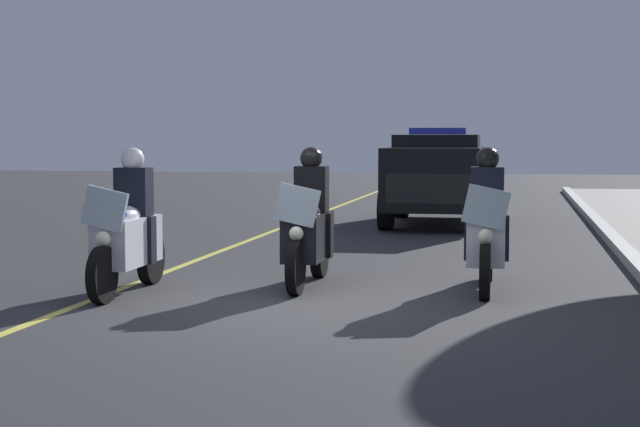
# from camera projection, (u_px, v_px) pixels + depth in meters

# --- Properties ---
(ground_plane) EXTENTS (80.00, 80.00, 0.00)m
(ground_plane) POSITION_uv_depth(u_px,v_px,m) (293.00, 306.00, 10.50)
(ground_plane) COLOR #333335
(lane_stripe_center) EXTENTS (48.00, 0.12, 0.01)m
(lane_stripe_center) POSITION_uv_depth(u_px,v_px,m) (95.00, 299.00, 10.96)
(lane_stripe_center) COLOR #E0D14C
(lane_stripe_center) RESTS_ON ground
(police_motorcycle_lead_left) EXTENTS (2.14, 0.56, 1.72)m
(police_motorcycle_lead_left) POSITION_uv_depth(u_px,v_px,m) (128.00, 234.00, 11.32)
(police_motorcycle_lead_left) COLOR black
(police_motorcycle_lead_left) RESTS_ON ground
(police_motorcycle_lead_right) EXTENTS (2.14, 0.56, 1.72)m
(police_motorcycle_lead_right) POSITION_uv_depth(u_px,v_px,m) (308.00, 230.00, 11.90)
(police_motorcycle_lead_right) COLOR black
(police_motorcycle_lead_right) RESTS_ON ground
(police_motorcycle_trailing) EXTENTS (2.14, 0.56, 1.72)m
(police_motorcycle_trailing) POSITION_uv_depth(u_px,v_px,m) (487.00, 232.00, 11.59)
(police_motorcycle_trailing) COLOR black
(police_motorcycle_trailing) RESTS_ON ground
(police_suv) EXTENTS (4.94, 2.14, 2.05)m
(police_suv) POSITION_uv_depth(u_px,v_px,m) (437.00, 174.00, 20.49)
(police_suv) COLOR black
(police_suv) RESTS_ON ground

